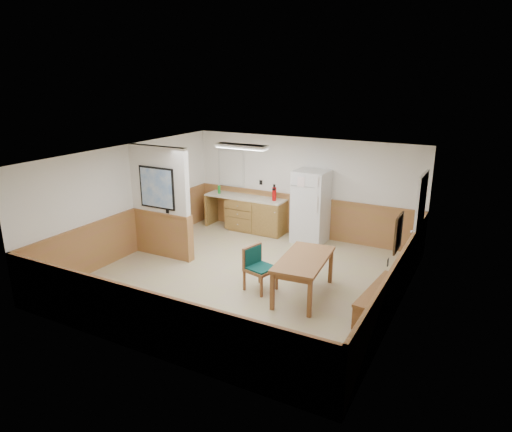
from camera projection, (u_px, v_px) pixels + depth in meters
The scene contains 20 objects.
ground at pixel (245, 278), 9.26m from camera, with size 6.00×6.00×0.00m, color tan.
ceiling at pixel (244, 156), 8.52m from camera, with size 6.00×6.00×0.02m, color white.
back_wall at pixel (304, 187), 11.42m from camera, with size 6.00×0.02×2.50m, color white.
right_wall at pixel (402, 245), 7.54m from camera, with size 0.02×6.00×2.50m, color white.
left_wall at pixel (129, 200), 10.24m from camera, with size 0.02×6.00×2.50m, color white.
wainscot_back at pixel (302, 216), 11.62m from camera, with size 6.00×0.04×1.00m, color #A06040.
wainscot_right at pixel (397, 286), 7.77m from camera, with size 0.04×6.00×1.00m, color #A06040.
wainscot_left at pixel (132, 232), 10.45m from camera, with size 0.04×6.00×1.00m, color #A06040.
partition_wall at pixel (161, 203), 10.07m from camera, with size 1.50×0.20×2.50m.
kitchen_counter at pixel (255, 214), 11.93m from camera, with size 2.20×0.61×1.00m.
exterior_door at pixel (418, 224), 9.22m from camera, with size 0.07×1.02×2.15m.
kitchen_window at pixel (231, 168), 12.26m from camera, with size 0.80×0.04×1.00m.
wall_painting at pixel (398, 233), 7.21m from camera, with size 0.04×0.50×0.60m.
fluorescent_fixture at pixel (242, 146), 9.99m from camera, with size 1.20×0.30×0.09m.
refrigerator at pixel (311, 207), 11.06m from camera, with size 0.81×0.74×1.78m.
dining_table at pixel (304, 263), 8.35m from camera, with size 0.94×1.65×0.75m.
dining_bench at pixel (379, 294), 7.83m from camera, with size 0.51×1.63×0.45m.
dining_chair at pixel (257, 264), 8.67m from camera, with size 0.79×0.63×0.85m.
fire_extinguisher at pixel (274, 193), 11.50m from camera, with size 0.13×0.13×0.42m.
soap_bottle at pixel (219, 190), 12.21m from camera, with size 0.07×0.07×0.22m, color green.
Camera 1 is at (4.19, -7.37, 3.94)m, focal length 32.00 mm.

